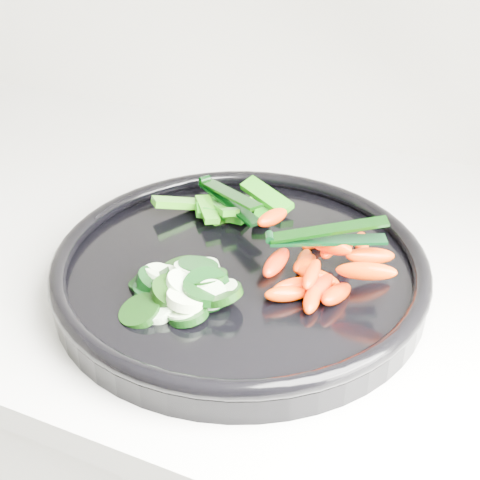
% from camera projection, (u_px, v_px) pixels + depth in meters
% --- Properties ---
extents(veggie_tray, '(0.41, 0.41, 0.04)m').
position_uv_depth(veggie_tray, '(240.00, 269.00, 0.67)').
color(veggie_tray, black).
rests_on(veggie_tray, counter).
extents(cucumber_pile, '(0.13, 0.13, 0.04)m').
position_uv_depth(cucumber_pile, '(178.00, 287.00, 0.62)').
color(cucumber_pile, black).
rests_on(cucumber_pile, veggie_tray).
extents(carrot_pile, '(0.15, 0.16, 0.06)m').
position_uv_depth(carrot_pile, '(321.00, 263.00, 0.64)').
color(carrot_pile, '#FF3E00').
rests_on(carrot_pile, veggie_tray).
extents(pepper_pile, '(0.15, 0.11, 0.04)m').
position_uv_depth(pepper_pile, '(228.00, 208.00, 0.75)').
color(pepper_pile, '#0C6109').
rests_on(pepper_pile, veggie_tray).
extents(tong_carrot, '(0.11, 0.06, 0.02)m').
position_uv_depth(tong_carrot, '(324.00, 235.00, 0.62)').
color(tong_carrot, black).
rests_on(tong_carrot, carrot_pile).
extents(tong_pepper, '(0.10, 0.08, 0.02)m').
position_uv_depth(tong_pepper, '(228.00, 197.00, 0.73)').
color(tong_pepper, black).
rests_on(tong_pepper, pepper_pile).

